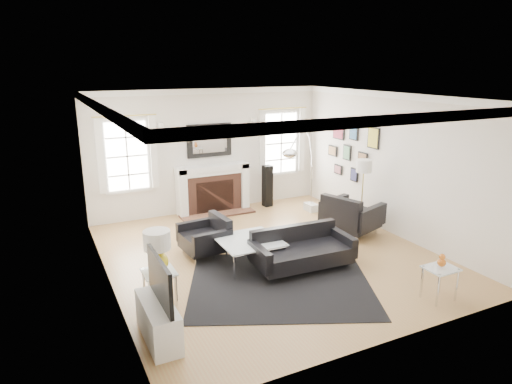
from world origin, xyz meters
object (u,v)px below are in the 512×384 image
sofa (301,251)px  gourd_lamp (157,248)px  armchair_left (207,238)px  arc_floor_lamp (302,171)px  armchair_right (350,216)px  coffee_table (249,242)px  fireplace (213,189)px

sofa → gourd_lamp: (-2.43, -0.13, 0.54)m
armchair_left → arc_floor_lamp: size_ratio=0.44×
armchair_right → coffee_table: size_ratio=1.25×
armchair_left → sofa: bearing=-44.9°
sofa → armchair_right: (1.69, 0.90, 0.09)m
fireplace → armchair_right: fireplace is taller
coffee_table → gourd_lamp: (-1.70, -0.63, 0.43)m
sofa → arc_floor_lamp: arc_floor_lamp is taller
sofa → arc_floor_lamp: (1.24, 2.02, 0.83)m
armchair_left → coffee_table: 0.88m
armchair_right → arc_floor_lamp: arc_floor_lamp is taller
armchair_right → gourd_lamp: size_ratio=2.07×
fireplace → armchair_left: 2.47m
armchair_left → coffee_table: armchair_left is taller
sofa → gourd_lamp: bearing=-176.9°
sofa → arc_floor_lamp: size_ratio=0.83×
armchair_left → fireplace: bearing=66.3°
fireplace → coffee_table: 3.02m
fireplace → gourd_lamp: (-2.20, -3.60, 0.30)m
coffee_table → gourd_lamp: bearing=-159.7°
sofa → coffee_table: size_ratio=1.70×
gourd_lamp → fireplace: bearing=58.6°
gourd_lamp → arc_floor_lamp: arc_floor_lamp is taller
fireplace → coffee_table: bearing=-99.6°
armchair_right → gourd_lamp: 4.28m
fireplace → arc_floor_lamp: 2.15m
armchair_right → arc_floor_lamp: (-0.46, 1.12, 0.74)m
coffee_table → arc_floor_lamp: bearing=37.7°
armchair_right → fireplace: bearing=126.8°
armchair_left → gourd_lamp: (-1.21, -1.35, 0.53)m
sofa → arc_floor_lamp: 2.50m
sofa → armchair_right: 1.92m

